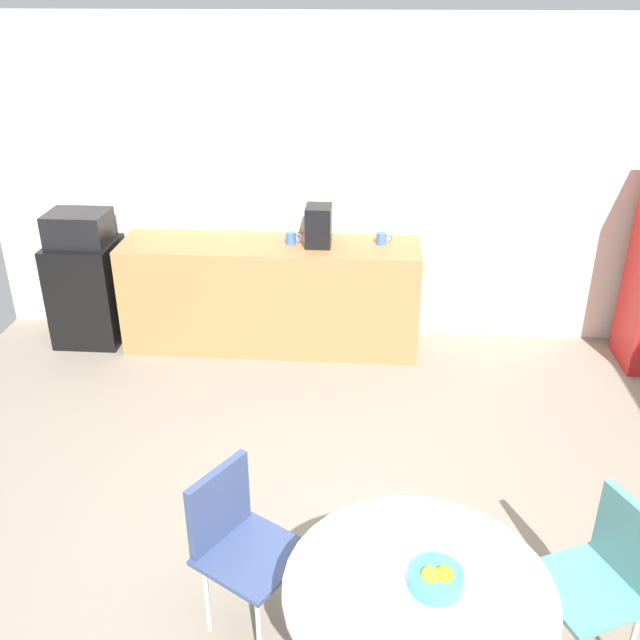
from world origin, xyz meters
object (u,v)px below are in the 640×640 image
at_px(fruit_bowl, 436,578).
at_px(chair_teal, 608,567).
at_px(coffee_maker, 319,226).
at_px(mug_white, 291,238).
at_px(chair_navy, 235,532).
at_px(microwave, 78,228).
at_px(round_table, 417,616).
at_px(mug_green, 382,238).
at_px(mini_fridge, 89,292).

bearing_deg(fruit_bowl, chair_teal, 26.08).
bearing_deg(coffee_maker, mug_white, 177.32).
bearing_deg(chair_navy, microwave, 122.13).
height_order(microwave, chair_navy, microwave).
relative_size(round_table, mug_green, 8.02).
bearing_deg(coffee_maker, mug_green, 6.64).
relative_size(round_table, chair_teal, 1.25).
bearing_deg(coffee_maker, chair_navy, -93.48).
xyz_separation_m(chair_navy, coffee_maker, (0.17, 2.83, 0.54)).
bearing_deg(mini_fridge, mug_green, 1.36).
xyz_separation_m(microwave, mug_green, (2.45, 0.06, -0.05)).
distance_m(microwave, mug_green, 2.45).
bearing_deg(chair_teal, mug_green, 108.15).
bearing_deg(chair_navy, coffee_maker, 86.52).
bearing_deg(microwave, mini_fridge, 0.00).
height_order(round_table, chair_teal, chair_teal).
bearing_deg(microwave, coffee_maker, 0.00).
relative_size(chair_navy, mug_green, 6.43).
bearing_deg(fruit_bowl, microwave, 128.56).
height_order(chair_navy, mug_white, mug_white).
relative_size(microwave, chair_navy, 0.58).
height_order(chair_navy, coffee_maker, coffee_maker).
height_order(microwave, round_table, microwave).
xyz_separation_m(mini_fridge, fruit_bowl, (2.64, -3.31, 0.37)).
relative_size(chair_teal, mug_green, 6.43).
height_order(microwave, coffee_maker, coffee_maker).
distance_m(fruit_bowl, coffee_maker, 3.39).
bearing_deg(coffee_maker, microwave, 180.00).
bearing_deg(mug_white, mini_fridge, -179.66).
height_order(chair_navy, fruit_bowl, fruit_bowl).
bearing_deg(mini_fridge, microwave, 0.00).
xyz_separation_m(chair_teal, mug_white, (-1.70, 2.93, 0.43)).
bearing_deg(mug_white, chair_navy, -89.07).
xyz_separation_m(mug_white, coffee_maker, (0.22, -0.01, 0.11)).
distance_m(round_table, fruit_bowl, 0.20).
relative_size(mini_fridge, coffee_maker, 2.70).
xyz_separation_m(mini_fridge, round_table, (2.58, -3.31, 0.17)).
xyz_separation_m(fruit_bowl, coffee_maker, (-0.69, 3.31, 0.26)).
xyz_separation_m(chair_navy, fruit_bowl, (0.86, -0.48, 0.28)).
bearing_deg(microwave, mug_white, 0.34).
bearing_deg(mug_white, chair_teal, -59.95).
xyz_separation_m(mini_fridge, chair_navy, (1.78, -2.83, 0.09)).
height_order(chair_teal, fruit_bowl, fruit_bowl).
relative_size(mini_fridge, round_table, 0.84).
bearing_deg(chair_teal, coffee_maker, 116.83).
xyz_separation_m(mug_green, coffee_maker, (-0.50, -0.06, 0.11)).
relative_size(fruit_bowl, coffee_maker, 0.65).
relative_size(chair_teal, coffee_maker, 2.59).
relative_size(microwave, fruit_bowl, 2.31).
distance_m(mini_fridge, chair_teal, 4.50).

